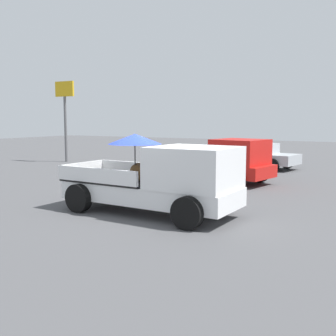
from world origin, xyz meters
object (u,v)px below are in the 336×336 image
(parked_sedan_far, at_px, (256,154))
(pickup_truck_red, at_px, (219,161))
(pickup_truck_main, at_px, (163,179))
(motel_sign, at_px, (65,105))

(parked_sedan_far, bearing_deg, pickup_truck_red, -78.66)
(pickup_truck_main, distance_m, parked_sedan_far, 11.80)
(pickup_truck_red, height_order, motel_sign, motel_sign)
(pickup_truck_main, height_order, pickup_truck_red, pickup_truck_main)
(pickup_truck_red, distance_m, motel_sign, 11.88)
(pickup_truck_red, xyz_separation_m, motel_sign, (-11.24, 2.88, 2.56))
(pickup_truck_main, relative_size, motel_sign, 1.06)
(pickup_truck_red, relative_size, parked_sedan_far, 1.11)
(pickup_truck_main, xyz_separation_m, pickup_truck_red, (-0.99, 6.35, -0.11))
(parked_sedan_far, height_order, motel_sign, motel_sign)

